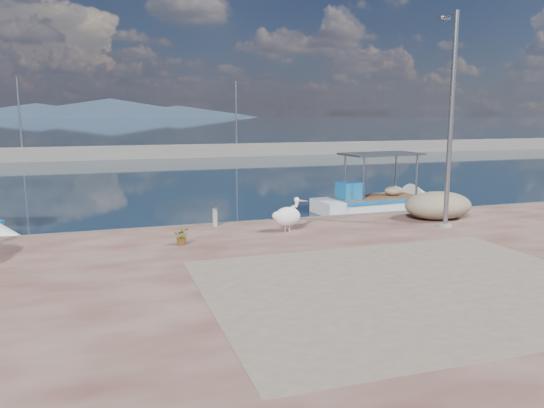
{
  "coord_description": "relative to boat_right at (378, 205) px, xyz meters",
  "views": [
    {
      "loc": [
        -5.4,
        -12.73,
        4.27
      ],
      "look_at": [
        0.0,
        3.8,
        1.3
      ],
      "focal_mm": 35.0,
      "sensor_mm": 36.0,
      "label": 1
    }
  ],
  "objects": [
    {
      "name": "ground",
      "position": [
        -6.4,
        -8.03,
        -0.23
      ],
      "size": [
        1400.0,
        1400.0,
        0.0
      ],
      "primitive_type": "plane",
      "color": "#162635",
      "rests_on": "ground"
    },
    {
      "name": "quay",
      "position": [
        -6.4,
        -14.03,
        0.02
      ],
      "size": [
        44.0,
        22.0,
        0.5
      ],
      "primitive_type": "cube",
      "color": "#532824",
      "rests_on": "ground"
    },
    {
      "name": "quay_patch",
      "position": [
        -5.4,
        -11.03,
        0.27
      ],
      "size": [
        9.0,
        7.0,
        0.01
      ],
      "primitive_type": "cube",
      "color": "gray",
      "rests_on": "quay"
    },
    {
      "name": "breakwater",
      "position": [
        -6.4,
        31.97,
        0.37
      ],
      "size": [
        120.0,
        2.2,
        7.5
      ],
      "color": "gray",
      "rests_on": "ground"
    },
    {
      "name": "mountains",
      "position": [
        -2.01,
        641.97,
        9.28
      ],
      "size": [
        370.0,
        280.0,
        22.0
      ],
      "color": "#28384C",
      "rests_on": "ground"
    },
    {
      "name": "boat_right",
      "position": [
        0.0,
        0.0,
        0.0
      ],
      "size": [
        6.34,
        2.51,
        2.98
      ],
      "rotation": [
        0.0,
        0.0,
        0.08
      ],
      "color": "white",
      "rests_on": "ground"
    },
    {
      "name": "pelican",
      "position": [
        -6.11,
        -5.02,
        0.8
      ],
      "size": [
        1.16,
        0.59,
        1.12
      ],
      "rotation": [
        0.0,
        0.0,
        -0.07
      ],
      "color": "tan",
      "rests_on": "quay"
    },
    {
      "name": "lamp_post",
      "position": [
        -0.8,
        -5.91,
        3.57
      ],
      "size": [
        0.44,
        0.96,
        7.0
      ],
      "color": "gray",
      "rests_on": "quay"
    },
    {
      "name": "bollard_near",
      "position": [
        -8.18,
        -3.47,
        0.63
      ],
      "size": [
        0.22,
        0.22,
        0.66
      ],
      "color": "gray",
      "rests_on": "quay"
    },
    {
      "name": "potted_plant",
      "position": [
        -9.62,
        -5.7,
        0.53
      ],
      "size": [
        0.55,
        0.5,
        0.52
      ],
      "primitive_type": "imported",
      "rotation": [
        0.0,
        0.0,
        -0.24
      ],
      "color": "#33722D",
      "rests_on": "quay"
    },
    {
      "name": "net_pile_c",
      "position": [
        -0.23,
        -4.69,
        0.77
      ],
      "size": [
        2.54,
        1.81,
        1.0
      ],
      "primitive_type": "ellipsoid",
      "color": "tan",
      "rests_on": "quay"
    }
  ]
}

